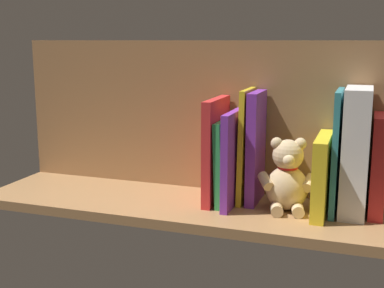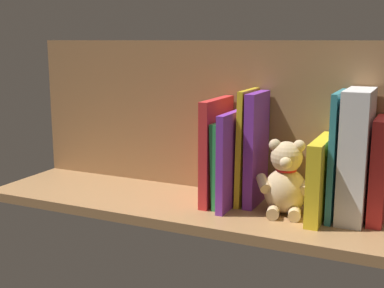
{
  "view_description": "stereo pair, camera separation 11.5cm",
  "coord_description": "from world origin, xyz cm",
  "views": [
    {
      "loc": [
        -37.05,
        106.72,
        36.59
      ],
      "look_at": [
        0.0,
        0.0,
        13.5
      ],
      "focal_mm": 47.85,
      "sensor_mm": 36.0,
      "label": 1
    },
    {
      "loc": [
        -47.73,
        102.4,
        36.59
      ],
      "look_at": [
        0.0,
        0.0,
        13.5
      ],
      "focal_mm": 47.85,
      "sensor_mm": 36.0,
      "label": 2
    }
  ],
  "objects": [
    {
      "name": "book_0",
      "position": [
        -39.86,
        -4.66,
        10.69
      ],
      "size": [
        3.05,
        12.16,
        21.39
      ],
      "primitive_type": "cube",
      "rotation": [
        0.0,
        -0.0,
        0.0
      ],
      "color": "red",
      "rests_on": "ground_plane"
    },
    {
      "name": "book_5",
      "position": [
        -9.39,
        -1.94,
        10.64
      ],
      "size": [
        1.62,
        17.61,
        21.27
      ],
      "primitive_type": "cube",
      "color": "purple",
      "rests_on": "ground_plane"
    },
    {
      "name": "book_2",
      "position": [
        -28.73,
        -1.92,
        8.38
      ],
      "size": [
        2.84,
        17.64,
        16.76
      ],
      "primitive_type": "cube",
      "color": "yellow",
      "rests_on": "ground_plane"
    },
    {
      "name": "shelf_back_panel",
      "position": [
        0.0,
        -11.89,
        18.22
      ],
      "size": [
        98.69,
        1.5,
        36.44
      ],
      "primitive_type": "cube",
      "color": "#9C6F45",
      "rests_on": "ground_plane"
    },
    {
      "name": "book_1",
      "position": [
        -31.32,
        -3.71,
        13.19
      ],
      "size": [
        1.23,
        14.06,
        26.39
      ],
      "primitive_type": "cube",
      "color": "teal",
      "rests_on": "ground_plane"
    },
    {
      "name": "book_4",
      "position": [
        -11.37,
        -4.84,
        12.91
      ],
      "size": [
        1.65,
        11.81,
        25.84
      ],
      "primitive_type": "cube",
      "rotation": [
        0.0,
        -0.02,
        0.0
      ],
      "color": "yellow",
      "rests_on": "ground_plane"
    },
    {
      "name": "book_7",
      "position": [
        -4.83,
        -2.81,
        11.85
      ],
      "size": [
        2.06,
        15.86,
        23.7
      ],
      "primitive_type": "cube",
      "color": "red",
      "rests_on": "ground_plane"
    },
    {
      "name": "dictionary_thick_white",
      "position": [
        -35.16,
        -3.69,
        13.48
      ],
      "size": [
        5.34,
        13.9,
        26.95
      ],
      "primitive_type": "cube",
      "color": "white",
      "rests_on": "ground_plane"
    },
    {
      "name": "ground_plane",
      "position": [
        0.0,
        0.0,
        -1.1
      ],
      "size": [
        98.69,
        28.28,
        2.2
      ],
      "primitive_type": "cube",
      "color": "#A87A4C"
    },
    {
      "name": "book_3",
      "position": [
        -13.64,
        -4.88,
        12.67
      ],
      "size": [
        2.19,
        11.72,
        25.34
      ],
      "primitive_type": "cube",
      "color": "purple",
      "rests_on": "ground_plane"
    },
    {
      "name": "teddy_bear",
      "position": [
        -21.47,
        -1.12,
        7.08
      ],
      "size": [
        12.76,
        11.6,
        16.08
      ],
      "rotation": [
        0.0,
        0.0,
        0.21
      ],
      "color": "#D1B284",
      "rests_on": "ground_plane"
    },
    {
      "name": "book_6",
      "position": [
        -7.22,
        -3.04,
        9.51
      ],
      "size": [
        2.28,
        15.4,
        19.07
      ],
      "primitive_type": "cube",
      "rotation": [
        0.0,
        0.04,
        0.0
      ],
      "color": "green",
      "rests_on": "ground_plane"
    }
  ]
}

